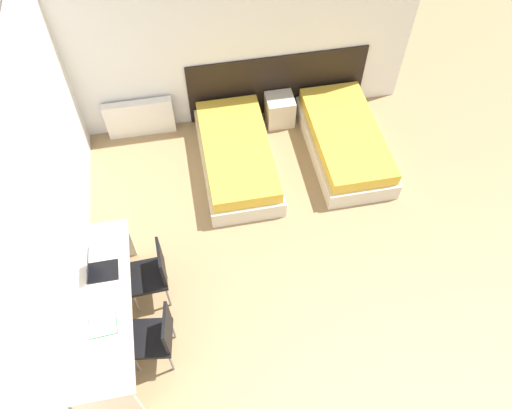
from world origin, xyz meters
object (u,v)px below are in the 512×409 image
at_px(bed_near_window, 237,156).
at_px(nightstand, 280,110).
at_px(bed_near_door, 345,141).
at_px(chair_near_laptop, 152,272).
at_px(chair_near_notebook, 157,336).
at_px(laptop, 97,269).

xyz_separation_m(bed_near_window, nightstand, (0.75, 0.76, 0.01)).
xyz_separation_m(bed_near_door, nightstand, (-0.75, 0.76, 0.01)).
relative_size(nightstand, chair_near_laptop, 0.49).
height_order(bed_near_window, chair_near_notebook, chair_near_notebook).
xyz_separation_m(chair_near_notebook, laptop, (-0.50, 0.69, 0.29)).
distance_m(chair_near_laptop, chair_near_notebook, 0.71).
height_order(bed_near_door, chair_near_laptop, chair_near_laptop).
bearing_deg(laptop, bed_near_door, 28.21).
bearing_deg(chair_near_laptop, nightstand, 49.35).
relative_size(bed_near_window, bed_near_door, 1.00).
bearing_deg(laptop, chair_near_laptop, 2.60).
height_order(bed_near_door, nightstand, nightstand).
xyz_separation_m(bed_near_window, chair_near_laptop, (-1.20, -1.71, 0.29)).
relative_size(bed_near_window, chair_near_laptop, 2.11).
distance_m(bed_near_window, chair_near_laptop, 2.11).
bearing_deg(bed_near_window, nightstand, 45.22).
distance_m(bed_near_door, laptop, 3.68).
bearing_deg(chair_near_laptop, chair_near_notebook, -92.40).
relative_size(nightstand, chair_near_notebook, 0.49).
relative_size(bed_near_window, laptop, 5.89).
bearing_deg(nightstand, laptop, -134.54).
height_order(chair_near_notebook, laptop, laptop).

